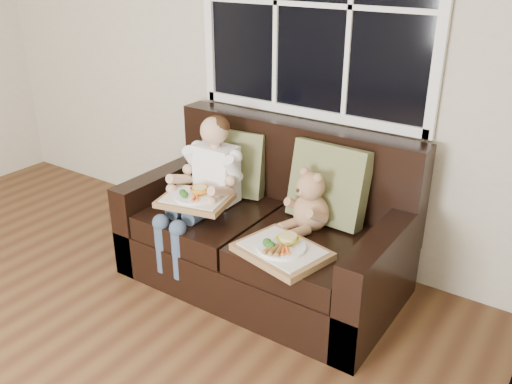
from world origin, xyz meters
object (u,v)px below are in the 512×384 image
Objects in this scene: loveseat at (268,235)px; tray_right at (282,250)px; child at (206,178)px; teddy_bear at (310,205)px; tray_left at (195,198)px.

tray_right is at bearing -48.19° from loveseat.
tray_right is (0.71, -0.24, -0.17)m from child.
tray_left is (-0.64, -0.26, -0.03)m from teddy_bear.
teddy_bear is 0.37m from tray_right.
child is (-0.38, -0.12, 0.34)m from loveseat.
tray_right is at bearing -18.79° from child.
loveseat reaches higher than tray_left.
child is at bearing -150.73° from teddy_bear.
tray_left is 0.69m from tray_right.
loveseat is at bearing -161.99° from teddy_bear.
loveseat reaches higher than teddy_bear.
tray_left is at bearing -77.99° from child.
child is 1.86× the size of tray_left.
teddy_bear is 0.71× the size of tray_right.
loveseat is at bearing 17.35° from child.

